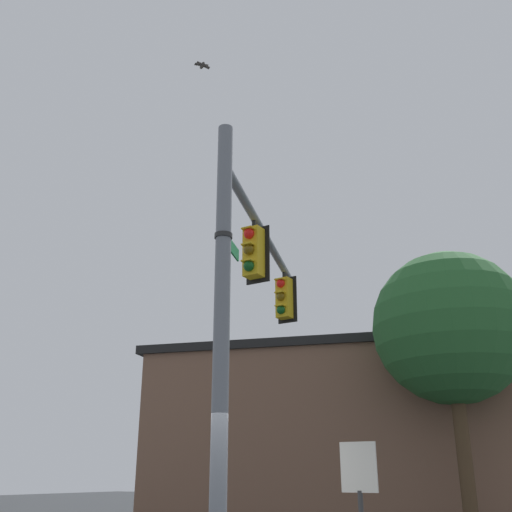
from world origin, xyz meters
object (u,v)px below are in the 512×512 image
(street_name_sign, at_px, (227,241))
(historical_marker, at_px, (360,490))
(bird_flying, at_px, (202,65))
(traffic_light_nearest_pole, at_px, (253,252))
(traffic_light_mid_inner, at_px, (284,298))

(street_name_sign, distance_m, historical_marker, 4.53)
(bird_flying, xyz_separation_m, historical_marker, (-2.67, -0.94, -8.48))
(traffic_light_nearest_pole, relative_size, street_name_sign, 1.22)
(traffic_light_nearest_pole, xyz_separation_m, historical_marker, (-2.15, 0.31, -4.50))
(traffic_light_nearest_pole, bearing_deg, bird_flying, 67.33)
(traffic_light_mid_inner, xyz_separation_m, street_name_sign, (-1.71, 5.13, -0.53))
(traffic_light_mid_inner, distance_m, bird_flying, 6.06)
(street_name_sign, bearing_deg, historical_marker, -134.79)
(traffic_light_nearest_pole, xyz_separation_m, street_name_sign, (-0.62, 1.85, -0.53))
(traffic_light_mid_inner, bearing_deg, traffic_light_nearest_pole, 108.31)
(bird_flying, relative_size, historical_marker, 0.15)
(street_name_sign, height_order, bird_flying, bird_flying)
(historical_marker, bearing_deg, traffic_light_nearest_pole, -8.12)
(street_name_sign, bearing_deg, bird_flying, -27.71)
(traffic_light_mid_inner, xyz_separation_m, historical_marker, (-3.24, 3.59, -4.50))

